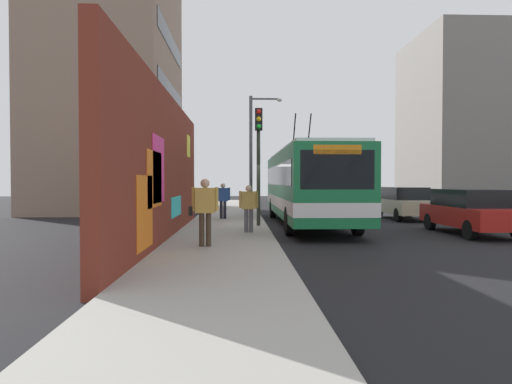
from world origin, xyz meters
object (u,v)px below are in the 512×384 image
(parked_car_red, at_px, (470,211))
(pedestrian_near_wall, at_px, (205,206))
(pedestrian_at_curb, at_px, (249,205))
(traffic_light, at_px, (259,147))
(street_lamp, at_px, (255,145))
(pedestrian_midblock, at_px, (223,198))
(city_bus, at_px, (307,184))
(parked_car_champagne, at_px, (404,202))

(parked_car_red, distance_m, pedestrian_near_wall, 9.71)
(pedestrian_at_curb, distance_m, traffic_light, 3.04)
(street_lamp, bearing_deg, traffic_light, 179.21)
(parked_car_red, height_order, pedestrian_midblock, pedestrian_midblock)
(city_bus, bearing_deg, pedestrian_at_curb, 147.54)
(parked_car_red, bearing_deg, street_lamp, 36.90)
(parked_car_champagne, distance_m, pedestrian_at_curb, 10.28)
(traffic_light, relative_size, street_lamp, 0.70)
(parked_car_red, bearing_deg, traffic_light, 76.49)
(city_bus, height_order, pedestrian_near_wall, city_bus)
(pedestrian_near_wall, xyz_separation_m, street_lamp, (13.29, -1.75, 2.68))
(parked_car_red, height_order, parked_car_champagne, same)
(pedestrian_near_wall, distance_m, traffic_light, 5.98)
(parked_car_champagne, bearing_deg, street_lamp, 65.48)
(parked_car_champagne, distance_m, street_lamp, 8.52)
(pedestrian_midblock, distance_m, street_lamp, 5.47)
(pedestrian_near_wall, relative_size, street_lamp, 0.27)
(parked_car_champagne, bearing_deg, pedestrian_near_wall, 137.99)
(parked_car_red, distance_m, street_lamp, 12.44)
(traffic_light, bearing_deg, pedestrian_at_curb, 168.92)
(pedestrian_at_curb, bearing_deg, street_lamp, -3.02)
(pedestrian_at_curb, height_order, pedestrian_midblock, pedestrian_midblock)
(pedestrian_midblock, bearing_deg, city_bus, -113.20)
(pedestrian_near_wall, distance_m, street_lamp, 13.67)
(pedestrian_near_wall, xyz_separation_m, traffic_light, (5.41, -1.64, 1.97))
(parked_car_red, relative_size, traffic_light, 1.01)
(parked_car_champagne, relative_size, pedestrian_at_curb, 2.71)
(pedestrian_at_curb, bearing_deg, parked_car_red, -87.15)
(parked_car_red, height_order, pedestrian_near_wall, pedestrian_near_wall)
(pedestrian_midblock, bearing_deg, street_lamp, -19.89)
(pedestrian_near_wall, bearing_deg, city_bus, -27.45)
(pedestrian_at_curb, distance_m, pedestrian_near_wall, 3.48)
(pedestrian_at_curb, relative_size, street_lamp, 0.24)
(traffic_light, bearing_deg, parked_car_red, -103.51)
(city_bus, relative_size, pedestrian_near_wall, 6.78)
(traffic_light, bearing_deg, parked_car_champagne, -58.10)
(pedestrian_at_curb, relative_size, traffic_light, 0.35)
(pedestrian_at_curb, xyz_separation_m, pedestrian_midblock, (5.60, 1.07, 0.03))
(street_lamp, bearing_deg, parked_car_champagne, -114.52)
(parked_car_red, bearing_deg, pedestrian_midblock, 59.46)
(pedestrian_near_wall, relative_size, traffic_light, 0.39)
(pedestrian_at_curb, relative_size, pedestrian_midblock, 0.97)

